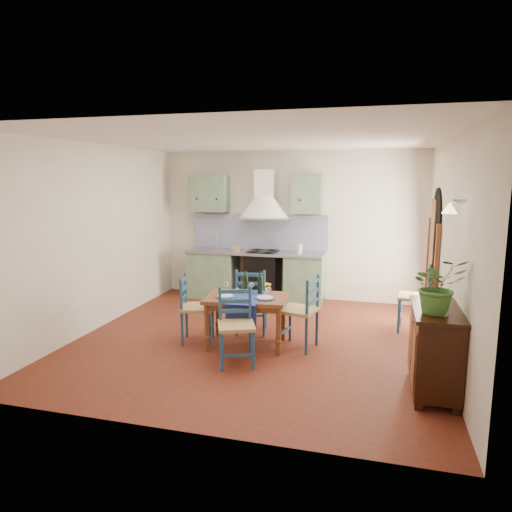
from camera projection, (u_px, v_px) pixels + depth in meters
The scene contains 13 objects.
floor at pixel (256, 340), 6.54m from camera, with size 5.00×5.00×0.00m, color #451B0E.
back_wall at pixel (263, 244), 8.66m from camera, with size 5.00×0.96×2.80m.
right_wall at pixel (446, 252), 5.94m from camera, with size 0.26×5.00×2.80m.
left_wall at pixel (98, 237), 6.94m from camera, with size 0.04×5.00×2.80m, color beige.
ceiling at pixel (256, 139), 6.07m from camera, with size 5.00×5.00×0.01m, color silver.
dining_table at pixel (246, 302), 6.23m from camera, with size 1.15×0.88×1.01m.
chair_near at pixel (236, 326), 5.63m from camera, with size 0.57×0.57×0.95m.
chair_far at pixel (252, 300), 6.75m from camera, with size 0.53×0.53×0.99m.
chair_left at pixel (195, 308), 6.39m from camera, with size 0.54×0.54×0.95m.
chair_right at pixel (301, 311), 6.15m from camera, with size 0.56×0.56×1.00m.
chair_spare at pixel (417, 298), 6.83m from camera, with size 0.52×0.52×1.00m.
sideboard at pixel (435, 347), 4.86m from camera, with size 0.50×1.05×0.94m.
potted_plant at pixel (438, 286), 4.56m from camera, with size 0.52×0.45×0.58m, color #376929.
Camera 1 is at (1.62, -6.03, 2.28)m, focal length 32.00 mm.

